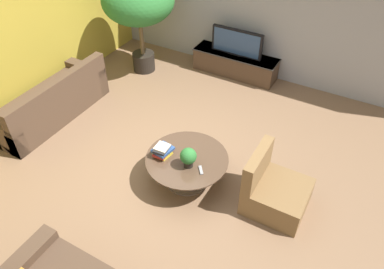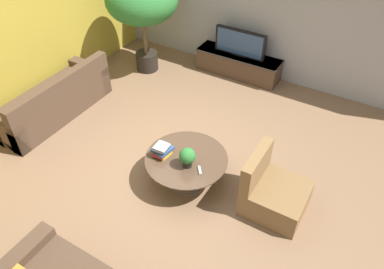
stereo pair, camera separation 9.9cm
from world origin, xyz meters
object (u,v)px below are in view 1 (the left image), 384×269
Objects in this scene: television at (237,42)px; potted_palm_tall at (138,3)px; coffee_table at (187,165)px; armchair_wicker at (274,191)px; couch_by_wall at (51,103)px; potted_plant_tabletop at (188,157)px; media_console at (235,64)px.

potted_palm_tall is at bearing -156.06° from television.
coffee_table is 1.26m from armchair_wicker.
couch_by_wall reaches higher than potted_plant_tabletop.
armchair_wicker is (1.88, -2.92, -0.44)m from television.
coffee_table is 3.91× the size of potted_plant_tabletop.
couch_by_wall is at bearing 174.45° from potted_plant_tabletop.
media_console is 2.26m from potted_palm_tall.
media_console is 0.91× the size of potted_palm_tall.
coffee_table is 0.61× the size of potted_palm_tall.
armchair_wicker is 4.37m from potted_palm_tall.
potted_plant_tabletop is (2.95, -0.29, 0.33)m from couch_by_wall.
couch_by_wall reaches higher than media_console.
television is at bearing 32.85° from armchair_wicker.
media_console reaches higher than coffee_table.
television is 1.23× the size of armchair_wicker.
coffee_table is (0.63, -3.08, -0.40)m from television.
armchair_wicker is at bearing -57.15° from television.
potted_palm_tall reaches higher than television.
coffee_table is 0.54× the size of couch_by_wall.
potted_palm_tall is at bearing 59.49° from armchair_wicker.
armchair_wicker is (4.11, 0.00, -0.01)m from couch_by_wall.
armchair_wicker reaches higher than couch_by_wall.
couch_by_wall is 7.22× the size of potted_plant_tabletop.
television is 3.29m from potted_plant_tabletop.
potted_palm_tall is at bearing 135.50° from potted_plant_tabletop.
potted_palm_tall reaches higher than armchair_wicker.
television is at bearing -90.00° from media_console.
television is at bearing 101.56° from coffee_table.
potted_palm_tall is at bearing 135.87° from coffee_table.
television is 3.17m from coffee_table.
television reaches higher than coffee_table.
armchair_wicker is at bearing 13.90° from potted_plant_tabletop.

